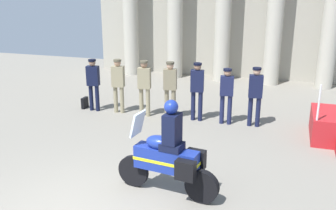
{
  "coord_description": "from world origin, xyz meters",
  "views": [
    {
      "loc": [
        3.28,
        -4.77,
        3.81
      ],
      "look_at": [
        0.57,
        3.54,
        1.1
      ],
      "focal_mm": 40.54,
      "sensor_mm": 36.0,
      "label": 1
    }
  ],
  "objects_px": {
    "officer_in_row_2": "(144,84)",
    "motorcycle_with_rider": "(170,156)",
    "officer_in_row_0": "(93,81)",
    "officer_in_row_4": "(197,87)",
    "briefcase_on_ground": "(85,103)",
    "officer_in_row_1": "(118,82)",
    "officer_in_row_6": "(255,92)",
    "officer_in_row_3": "(170,86)",
    "officer_in_row_5": "(227,92)"
  },
  "relations": [
    {
      "from": "officer_in_row_0",
      "to": "officer_in_row_3",
      "type": "height_order",
      "value": "officer_in_row_3"
    },
    {
      "from": "officer_in_row_1",
      "to": "officer_in_row_4",
      "type": "distance_m",
      "value": 2.52
    },
    {
      "from": "officer_in_row_5",
      "to": "officer_in_row_4",
      "type": "bearing_deg",
      "value": -10.67
    },
    {
      "from": "officer_in_row_2",
      "to": "motorcycle_with_rider",
      "type": "height_order",
      "value": "motorcycle_with_rider"
    },
    {
      "from": "officer_in_row_6",
      "to": "briefcase_on_ground",
      "type": "relative_size",
      "value": 4.75
    },
    {
      "from": "officer_in_row_3",
      "to": "officer_in_row_5",
      "type": "height_order",
      "value": "officer_in_row_3"
    },
    {
      "from": "officer_in_row_4",
      "to": "officer_in_row_6",
      "type": "xyz_separation_m",
      "value": [
        1.67,
        0.02,
        -0.02
      ]
    },
    {
      "from": "officer_in_row_2",
      "to": "briefcase_on_ground",
      "type": "bearing_deg",
      "value": -11.71
    },
    {
      "from": "officer_in_row_6",
      "to": "briefcase_on_ground",
      "type": "height_order",
      "value": "officer_in_row_6"
    },
    {
      "from": "officer_in_row_0",
      "to": "officer_in_row_6",
      "type": "distance_m",
      "value": 5.04
    },
    {
      "from": "officer_in_row_2",
      "to": "officer_in_row_5",
      "type": "height_order",
      "value": "officer_in_row_2"
    },
    {
      "from": "officer_in_row_2",
      "to": "officer_in_row_5",
      "type": "xyz_separation_m",
      "value": [
        2.5,
        0.06,
        -0.05
      ]
    },
    {
      "from": "officer_in_row_0",
      "to": "officer_in_row_1",
      "type": "distance_m",
      "value": 0.84
    },
    {
      "from": "officer_in_row_0",
      "to": "officer_in_row_4",
      "type": "relative_size",
      "value": 0.96
    },
    {
      "from": "officer_in_row_4",
      "to": "officer_in_row_0",
      "type": "bearing_deg",
      "value": -6.86
    },
    {
      "from": "officer_in_row_1",
      "to": "officer_in_row_6",
      "type": "height_order",
      "value": "same"
    },
    {
      "from": "officer_in_row_0",
      "to": "officer_in_row_6",
      "type": "height_order",
      "value": "officer_in_row_6"
    },
    {
      "from": "briefcase_on_ground",
      "to": "motorcycle_with_rider",
      "type": "bearing_deg",
      "value": -45.03
    },
    {
      "from": "officer_in_row_0",
      "to": "officer_in_row_5",
      "type": "height_order",
      "value": "officer_in_row_0"
    },
    {
      "from": "officer_in_row_0",
      "to": "officer_in_row_2",
      "type": "distance_m",
      "value": 1.74
    },
    {
      "from": "officer_in_row_3",
      "to": "motorcycle_with_rider",
      "type": "relative_size",
      "value": 0.83
    },
    {
      "from": "officer_in_row_5",
      "to": "motorcycle_with_rider",
      "type": "relative_size",
      "value": 0.78
    },
    {
      "from": "officer_in_row_2",
      "to": "motorcycle_with_rider",
      "type": "relative_size",
      "value": 0.83
    },
    {
      "from": "officer_in_row_4",
      "to": "officer_in_row_5",
      "type": "relative_size",
      "value": 1.06
    },
    {
      "from": "officer_in_row_6",
      "to": "officer_in_row_2",
      "type": "bearing_deg",
      "value": -6.57
    },
    {
      "from": "motorcycle_with_rider",
      "to": "officer_in_row_4",
      "type": "bearing_deg",
      "value": -75.67
    },
    {
      "from": "officer_in_row_0",
      "to": "briefcase_on_ground",
      "type": "relative_size",
      "value": 4.65
    },
    {
      "from": "officer_in_row_3",
      "to": "officer_in_row_0",
      "type": "bearing_deg",
      "value": -8.38
    },
    {
      "from": "officer_in_row_2",
      "to": "briefcase_on_ground",
      "type": "distance_m",
      "value": 2.33
    },
    {
      "from": "officer_in_row_1",
      "to": "officer_in_row_6",
      "type": "bearing_deg",
      "value": 172.28
    },
    {
      "from": "officer_in_row_1",
      "to": "motorcycle_with_rider",
      "type": "relative_size",
      "value": 0.82
    },
    {
      "from": "officer_in_row_2",
      "to": "officer_in_row_4",
      "type": "distance_m",
      "value": 1.63
    },
    {
      "from": "officer_in_row_0",
      "to": "briefcase_on_ground",
      "type": "xyz_separation_m",
      "value": [
        -0.43,
        0.13,
        -0.81
      ]
    },
    {
      "from": "briefcase_on_ground",
      "to": "officer_in_row_5",
      "type": "bearing_deg",
      "value": -0.74
    },
    {
      "from": "officer_in_row_4",
      "to": "motorcycle_with_rider",
      "type": "height_order",
      "value": "motorcycle_with_rider"
    },
    {
      "from": "officer_in_row_0",
      "to": "officer_in_row_5",
      "type": "distance_m",
      "value": 4.24
    },
    {
      "from": "briefcase_on_ground",
      "to": "officer_in_row_0",
      "type": "bearing_deg",
      "value": -16.35
    },
    {
      "from": "officer_in_row_0",
      "to": "officer_in_row_4",
      "type": "height_order",
      "value": "officer_in_row_4"
    },
    {
      "from": "officer_in_row_5",
      "to": "officer_in_row_6",
      "type": "height_order",
      "value": "officer_in_row_6"
    },
    {
      "from": "officer_in_row_4",
      "to": "officer_in_row_2",
      "type": "bearing_deg",
      "value": -5.32
    },
    {
      "from": "officer_in_row_2",
      "to": "officer_in_row_5",
      "type": "bearing_deg",
      "value": 172.81
    },
    {
      "from": "motorcycle_with_rider",
      "to": "briefcase_on_ground",
      "type": "height_order",
      "value": "motorcycle_with_rider"
    },
    {
      "from": "officer_in_row_4",
      "to": "briefcase_on_ground",
      "type": "xyz_separation_m",
      "value": [
        -3.8,
        0.03,
        -0.85
      ]
    },
    {
      "from": "motorcycle_with_rider",
      "to": "officer_in_row_0",
      "type": "bearing_deg",
      "value": -40.07
    },
    {
      "from": "officer_in_row_5",
      "to": "motorcycle_with_rider",
      "type": "distance_m",
      "value": 4.3
    },
    {
      "from": "officer_in_row_2",
      "to": "briefcase_on_ground",
      "type": "relative_size",
      "value": 4.8
    },
    {
      "from": "officer_in_row_4",
      "to": "officer_in_row_3",
      "type": "bearing_deg",
      "value": -2.02
    },
    {
      "from": "motorcycle_with_rider",
      "to": "officer_in_row_1",
      "type": "bearing_deg",
      "value": -47.25
    },
    {
      "from": "officer_in_row_0",
      "to": "briefcase_on_ground",
      "type": "height_order",
      "value": "officer_in_row_0"
    },
    {
      "from": "officer_in_row_3",
      "to": "briefcase_on_ground",
      "type": "distance_m",
      "value": 3.12
    }
  ]
}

